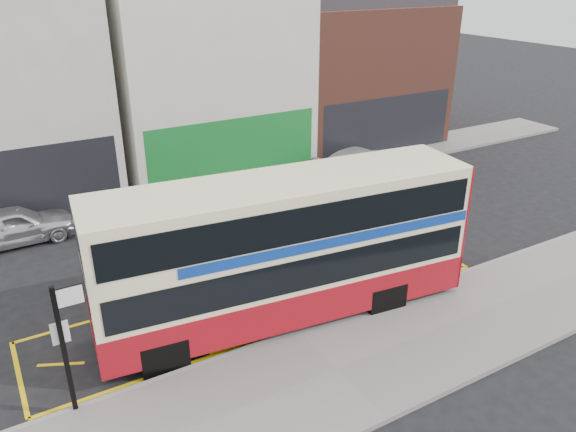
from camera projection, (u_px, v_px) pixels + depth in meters
ground at (290, 327)px, 16.08m from camera, size 120.00×120.00×0.00m
pavement at (336, 371)px, 14.24m from camera, size 40.00×4.00×0.15m
kerb at (297, 332)px, 15.76m from camera, size 40.00×0.15×0.15m
far_pavement at (164, 198)px, 24.72m from camera, size 50.00×3.00×0.15m
road_markings at (264, 301)px, 17.34m from camera, size 14.00×3.40×0.01m
terrace_green_shop at (197, 63)px, 27.42m from camera, size 9.00×8.01×11.30m
terrace_right at (347, 59)px, 31.74m from camera, size 9.00×8.01×10.30m
double_decker_bus at (286, 248)px, 15.72m from camera, size 10.91×3.61×4.28m
bus_stop_post at (65, 338)px, 12.20m from camera, size 0.81×0.14×3.25m
car_silver at (14, 226)px, 20.64m from camera, size 4.24×1.73×1.44m
car_grey at (165, 208)px, 22.21m from camera, size 4.35×2.28×1.36m
car_white at (360, 163)px, 27.01m from camera, size 5.50×3.26×1.49m
street_tree_right at (292, 88)px, 27.39m from camera, size 2.70×2.70×5.82m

